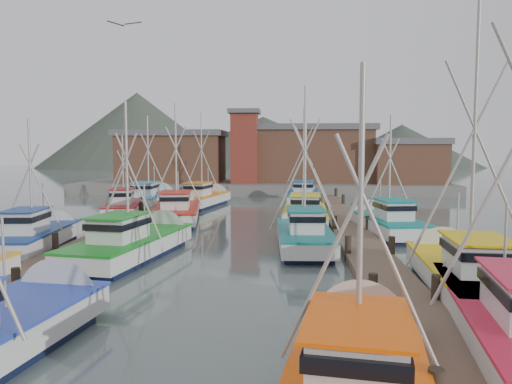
# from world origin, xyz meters

# --- Properties ---
(ground) EXTENTS (260.00, 260.00, 0.00)m
(ground) POSITION_xyz_m (0.00, 0.00, 0.00)
(ground) COLOR #4D5D5B
(ground) RESTS_ON ground
(dock_left) EXTENTS (2.30, 46.00, 1.50)m
(dock_left) POSITION_xyz_m (-7.00, 4.04, 0.21)
(dock_left) COLOR brown
(dock_left) RESTS_ON ground
(dock_right) EXTENTS (2.30, 46.00, 1.50)m
(dock_right) POSITION_xyz_m (7.00, 4.04, 0.21)
(dock_right) COLOR brown
(dock_right) RESTS_ON ground
(quay) EXTENTS (44.00, 16.00, 1.20)m
(quay) POSITION_xyz_m (0.00, 37.00, 0.60)
(quay) COLOR slate
(quay) RESTS_ON ground
(shed_left) EXTENTS (12.72, 8.48, 6.20)m
(shed_left) POSITION_xyz_m (-11.00, 35.00, 4.34)
(shed_left) COLOR brown
(shed_left) RESTS_ON quay
(shed_center) EXTENTS (14.84, 9.54, 6.90)m
(shed_center) POSITION_xyz_m (6.00, 37.00, 4.69)
(shed_center) COLOR brown
(shed_center) RESTS_ON quay
(shed_right) EXTENTS (8.48, 6.36, 5.20)m
(shed_right) POSITION_xyz_m (17.00, 34.00, 3.84)
(shed_right) COLOR brown
(shed_right) RESTS_ON quay
(lookout_tower) EXTENTS (3.60, 3.60, 8.50)m
(lookout_tower) POSITION_xyz_m (-2.00, 33.00, 5.55)
(lookout_tower) COLOR maroon
(lookout_tower) RESTS_ON quay
(distant_hills) EXTENTS (175.00, 140.00, 42.00)m
(distant_hills) POSITION_xyz_m (-12.76, 122.59, 0.00)
(distant_hills) COLOR #3C453A
(distant_hills) RESTS_ON ground
(boat_1) EXTENTS (3.90, 8.89, 7.52)m
(boat_1) POSITION_xyz_m (4.73, -14.91, 0.68)
(boat_1) COLOR black
(boat_1) RESTS_ON ground
(boat_4) EXTENTS (4.31, 9.62, 8.19)m
(boat_4) POSITION_xyz_m (-4.12, -1.73, 0.68)
(boat_4) COLOR black
(boat_4) RESTS_ON ground
(boat_5) EXTENTS (3.62, 8.67, 9.09)m
(boat_5) POSITION_xyz_m (4.02, 1.12, 0.68)
(boat_5) COLOR black
(boat_5) RESTS_ON ground
(boat_6) EXTENTS (3.24, 8.27, 7.36)m
(boat_6) POSITION_xyz_m (-9.77, -0.27, 0.68)
(boat_6) COLOR black
(boat_6) RESTS_ON ground
(boat_7) EXTENTS (4.43, 9.29, 11.17)m
(boat_7) POSITION_xyz_m (9.68, -6.58, 0.69)
(boat_7) COLOR black
(boat_7) RESTS_ON ground
(boat_8) EXTENTS (4.40, 9.94, 9.28)m
(boat_8) POSITION_xyz_m (-4.85, 10.42, 0.68)
(boat_8) COLOR black
(boat_8) RESTS_ON ground
(boat_9) EXTENTS (3.70, 9.26, 9.18)m
(boat_9) POSITION_xyz_m (4.35, 9.05, 0.68)
(boat_9) COLOR black
(boat_9) RESTS_ON ground
(boat_10) EXTENTS (3.78, 8.07, 6.83)m
(boat_10) POSITION_xyz_m (-9.47, 12.55, 0.68)
(boat_10) COLOR black
(boat_10) RESTS_ON ground
(boat_11) EXTENTS (3.91, 8.89, 7.95)m
(boat_11) POSITION_xyz_m (9.15, 5.86, 0.68)
(boat_11) COLOR black
(boat_11) RESTS_ON ground
(boat_12) EXTENTS (4.26, 9.18, 9.21)m
(boat_12) POSITION_xyz_m (-4.47, 19.80, 0.68)
(boat_12) COLOR black
(boat_12) RESTS_ON ground
(boat_13) EXTENTS (3.94, 9.17, 9.90)m
(boat_13) POSITION_xyz_m (4.59, 22.67, 0.68)
(boat_13) COLOR black
(boat_13) RESTS_ON ground
(boat_14) EXTENTS (3.72, 9.36, 8.96)m
(boat_14) POSITION_xyz_m (-9.46, 19.90, 0.68)
(boat_14) COLOR black
(boat_14) RESTS_ON ground
(gull_near) EXTENTS (1.53, 0.66, 0.24)m
(gull_near) POSITION_xyz_m (-4.07, -2.85, 10.74)
(gull_near) COLOR gray
(gull_near) RESTS_ON ground
(gull_far) EXTENTS (1.55, 0.65, 0.24)m
(gull_far) POSITION_xyz_m (1.95, 6.03, 6.15)
(gull_far) COLOR gray
(gull_far) RESTS_ON ground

